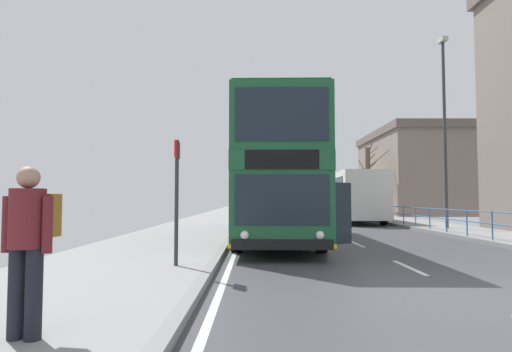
# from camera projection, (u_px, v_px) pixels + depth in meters

# --- Properties ---
(ground) EXTENTS (15.80, 140.00, 0.20)m
(ground) POSITION_uv_depth(u_px,v_px,m) (423.00, 292.00, 6.65)
(ground) COLOR #404045
(double_decker_bus_main) EXTENTS (3.20, 11.37, 4.42)m
(double_decker_bus_main) POSITION_uv_depth(u_px,v_px,m) (276.00, 177.00, 15.40)
(double_decker_bus_main) COLOR #19512D
(double_decker_bus_main) RESTS_ON ground
(background_bus_far_lane) EXTENTS (2.87, 9.41, 3.10)m
(background_bus_far_lane) POSITION_uv_depth(u_px,v_px,m) (352.00, 196.00, 27.17)
(background_bus_far_lane) COLOR white
(background_bus_far_lane) RESTS_ON ground
(pedestrian_railing_far_kerb) EXTENTS (0.05, 23.47, 0.97)m
(pedestrian_railing_far_kerb) POSITION_uv_depth(u_px,v_px,m) (430.00, 215.00, 18.92)
(pedestrian_railing_far_kerb) COLOR #386BA8
(pedestrian_railing_far_kerb) RESTS_ON ground
(pedestrian_with_backpack) EXTENTS (0.55, 0.56, 1.69)m
(pedestrian_with_backpack) POSITION_uv_depth(u_px,v_px,m) (30.00, 237.00, 4.20)
(pedestrian_with_backpack) COLOR black
(pedestrian_with_backpack) RESTS_ON ground
(bus_stop_sign_near) EXTENTS (0.08, 0.44, 2.59)m
(bus_stop_sign_near) POSITION_uv_depth(u_px,v_px,m) (177.00, 188.00, 8.72)
(bus_stop_sign_near) COLOR #2D2D33
(bus_stop_sign_near) RESTS_ON ground
(street_lamp_far_side) EXTENTS (0.28, 0.60, 8.96)m
(street_lamp_far_side) POSITION_uv_depth(u_px,v_px,m) (445.00, 119.00, 19.70)
(street_lamp_far_side) COLOR #38383D
(street_lamp_far_side) RESTS_ON ground
(bare_tree_far_00) EXTENTS (2.21, 2.36, 6.34)m
(bare_tree_far_00) POSITION_uv_depth(u_px,v_px,m) (368.00, 179.00, 36.67)
(bare_tree_far_00) COLOR brown
(bare_tree_far_00) RESTS_ON ground
(background_building_01) EXTENTS (10.15, 14.00, 8.10)m
(background_building_01) POSITION_uv_depth(u_px,v_px,m) (425.00, 172.00, 41.33)
(background_building_01) COLOR slate
(background_building_01) RESTS_ON ground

